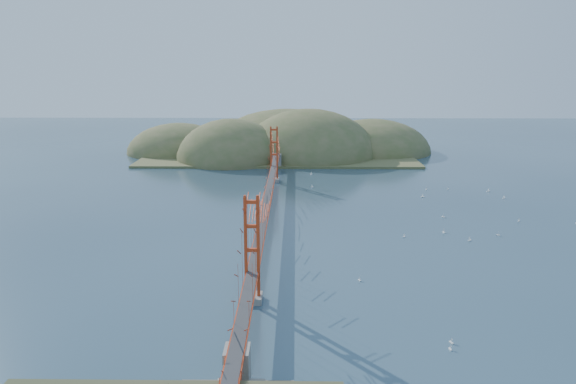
{
  "coord_description": "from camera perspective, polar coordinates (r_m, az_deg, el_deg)",
  "views": [
    {
      "loc": [
        4.57,
        -85.65,
        25.34
      ],
      "look_at": [
        3.34,
        0.0,
        4.9
      ],
      "focal_mm": 35.0,
      "sensor_mm": 36.0,
      "label": 1
    }
  ],
  "objects": [
    {
      "name": "sailboat_17",
      "position": [
        116.26,
        19.69,
        0.11
      ],
      "size": [
        0.63,
        0.53,
        0.72
      ],
      "color": "white",
      "rests_on": "ground"
    },
    {
      "name": "sailboat_extra_0",
      "position": [
        55.07,
        16.27,
        -14.39
      ],
      "size": [
        0.53,
        0.54,
        0.61
      ],
      "color": "white",
      "rests_on": "ground"
    },
    {
      "name": "sailboat_7",
      "position": [
        108.07,
        13.53,
        -0.44
      ],
      "size": [
        0.61,
        0.52,
        0.71
      ],
      "color": "white",
      "rests_on": "ground"
    },
    {
      "name": "sailboat_3",
      "position": [
        113.2,
        2.45,
        0.55
      ],
      "size": [
        0.61,
        0.61,
        0.64
      ],
      "color": "white",
      "rests_on": "ground"
    },
    {
      "name": "ground",
      "position": [
        89.44,
        -2.14,
        -3.05
      ],
      "size": [
        320.0,
        320.0,
        0.0
      ],
      "primitive_type": "plane",
      "color": "#294153",
      "rests_on": "ground"
    },
    {
      "name": "sailboat_15",
      "position": [
        114.37,
        13.88,
        0.29
      ],
      "size": [
        0.47,
        0.54,
        0.62
      ],
      "color": "white",
      "rests_on": "ground"
    },
    {
      "name": "sailboat_12",
      "position": [
        125.81,
        2.38,
        1.86
      ],
      "size": [
        0.61,
        0.59,
        0.69
      ],
      "color": "white",
      "rests_on": "ground"
    },
    {
      "name": "sailboat_2",
      "position": [
        88.15,
        20.58,
        -4.07
      ],
      "size": [
        0.63,
        0.63,
        0.67
      ],
      "color": "white",
      "rests_on": "ground"
    },
    {
      "name": "far_headlands",
      "position": [
        156.25,
        -0.05,
        4.09
      ],
      "size": [
        84.0,
        58.0,
        25.0
      ],
      "color": "olive",
      "rests_on": "ground"
    },
    {
      "name": "sailboat_13",
      "position": [
        84.3,
        17.96,
        -4.64
      ],
      "size": [
        0.68,
        0.68,
        0.72
      ],
      "color": "white",
      "rests_on": "ground"
    },
    {
      "name": "sailboat_6",
      "position": [
        66.9,
        7.27,
        -8.82
      ],
      "size": [
        0.51,
        0.51,
        0.58
      ],
      "color": "white",
      "rests_on": "ground"
    },
    {
      "name": "sailboat_10",
      "position": [
        53.96,
        16.17,
        -15.0
      ],
      "size": [
        0.44,
        0.5,
        0.56
      ],
      "color": "white",
      "rests_on": "ground"
    },
    {
      "name": "sailboat_8",
      "position": [
        111.5,
        21.09,
        -0.55
      ],
      "size": [
        0.6,
        0.56,
        0.67
      ],
      "color": "white",
      "rests_on": "ground"
    },
    {
      "name": "sailboat_14",
      "position": [
        83.63,
        11.72,
        -4.41
      ],
      "size": [
        0.56,
        0.56,
        0.62
      ],
      "color": "white",
      "rests_on": "ground"
    },
    {
      "name": "sailboat_16",
      "position": [
        95.28,
        15.5,
        -2.41
      ],
      "size": [
        0.67,
        0.67,
        0.7
      ],
      "color": "white",
      "rests_on": "ground"
    },
    {
      "name": "sailboat_4",
      "position": [
        96.87,
        22.4,
        -2.7
      ],
      "size": [
        0.58,
        0.58,
        0.62
      ],
      "color": "white",
      "rests_on": "ground"
    },
    {
      "name": "sailboat_0",
      "position": [
        87.03,
        15.55,
        -3.91
      ],
      "size": [
        0.58,
        0.63,
        0.7
      ],
      "color": "white",
      "rests_on": "ground"
    },
    {
      "name": "sailboat_9",
      "position": [
        115.71,
        15.93,
        0.32
      ],
      "size": [
        0.54,
        0.54,
        0.59
      ],
      "color": "white",
      "rests_on": "ground"
    },
    {
      "name": "bridge",
      "position": [
        87.89,
        -2.18,
        1.37
      ],
      "size": [
        2.2,
        94.4,
        12.0
      ],
      "color": "gray",
      "rests_on": "ground"
    }
  ]
}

